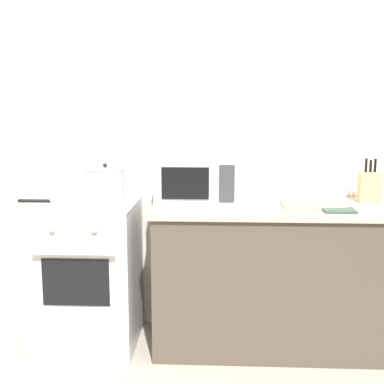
{
  "coord_description": "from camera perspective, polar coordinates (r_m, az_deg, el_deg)",
  "views": [
    {
      "loc": [
        0.45,
        -2.44,
        1.53
      ],
      "look_at": [
        0.3,
        0.6,
        1.0
      ],
      "focal_mm": 47.34,
      "sensor_mm": 36.0,
      "label": 1
    }
  ],
  "objects": [
    {
      "name": "lower_cabinet_right",
      "position": [
        3.28,
        10.63,
        -9.71
      ],
      "size": [
        1.64,
        0.56,
        0.88
      ],
      "primitive_type": "cube",
      "color": "#4C4238",
      "rests_on": "ground_plane"
    },
    {
      "name": "stove",
      "position": [
        3.32,
        -11.51,
        -9.13
      ],
      "size": [
        0.6,
        0.64,
        0.92
      ],
      "color": "silver",
      "rests_on": "ground_plane"
    },
    {
      "name": "oven_mitt",
      "position": [
        3.02,
        16.24,
        -2.0
      ],
      "size": [
        0.18,
        0.14,
        0.02
      ],
      "primitive_type": "cube",
      "color": "#384C42",
      "rests_on": "countertop_right"
    },
    {
      "name": "microwave",
      "position": [
        3.15,
        0.52,
        1.49
      ],
      "size": [
        0.5,
        0.37,
        0.3
      ],
      "color": "silver",
      "rests_on": "countertop_right"
    },
    {
      "name": "countertop_right",
      "position": [
        3.15,
        10.9,
        -1.82
      ],
      "size": [
        1.7,
        0.6,
        0.04
      ],
      "primitive_type": "cube",
      "color": "#ADA393",
      "rests_on": "lower_cabinet_right"
    },
    {
      "name": "back_wall",
      "position": [
        3.42,
        0.23,
        5.19
      ],
      "size": [
        4.4,
        0.1,
        2.5
      ],
      "primitive_type": "cube",
      "color": "silver",
      "rests_on": "ground_plane"
    },
    {
      "name": "knife_block",
      "position": [
        3.36,
        19.35,
        0.56
      ],
      "size": [
        0.13,
        0.1,
        0.28
      ],
      "color": "tan",
      "rests_on": "countertop_right"
    },
    {
      "name": "stock_pot",
      "position": [
        3.22,
        -9.71,
        0.82
      ],
      "size": [
        0.34,
        0.25,
        0.25
      ],
      "color": "#BEB8BF",
      "rests_on": "stove"
    },
    {
      "name": "frying_pan",
      "position": [
        3.12,
        -13.45,
        -1.2
      ],
      "size": [
        0.46,
        0.26,
        0.05
      ],
      "color": "#BEB8BF",
      "rests_on": "stove"
    },
    {
      "name": "cutting_board",
      "position": [
        3.15,
        13.35,
        -1.36
      ],
      "size": [
        0.36,
        0.26,
        0.02
      ],
      "primitive_type": "cube",
      "color": "tan",
      "rests_on": "countertop_right"
    }
  ]
}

